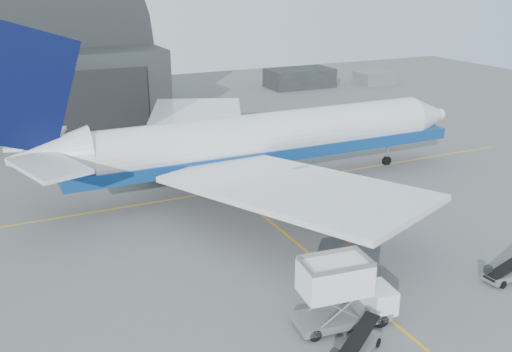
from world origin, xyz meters
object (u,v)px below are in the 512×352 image
airliner (253,141)px  belt_loader_b (509,272)px  catering_truck (342,293)px  pushback_tug (338,219)px  belt_loader_a (355,348)px

airliner → belt_loader_b: (9.54, -27.87, -4.86)m
catering_truck → belt_loader_b: bearing=4.7°
belt_loader_b → catering_truck: bearing=175.1°
pushback_tug → belt_loader_a: 20.11m
belt_loader_b → airliner: bearing=105.4°
catering_truck → belt_loader_a: (-1.10, -3.36, -1.88)m
catering_truck → belt_loader_a: size_ratio=1.53×
airliner → pushback_tug: size_ratio=12.99×
pushback_tug → belt_loader_a: size_ratio=0.90×
airliner → pushback_tug: 14.50m
belt_loader_a → catering_truck: bearing=42.3°
belt_loader_a → belt_loader_b: size_ratio=0.94×
catering_truck → belt_loader_a: bearing=-102.1°
catering_truck → pushback_tug: 16.75m
airliner → belt_loader_b: 29.86m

